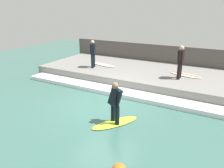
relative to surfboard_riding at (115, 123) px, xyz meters
The scene contains 10 objects.
ground_plane 1.63m from the surfboard_riding, 43.32° to the left, with size 28.00×28.00×0.00m, color #386056.
concrete_ledge 5.25m from the surfboard_riding, 12.31° to the left, with size 4.40×11.08×0.54m, color slate.
back_wall 7.69m from the surfboard_riding, ahead, with size 0.50×11.64×1.60m, color #544F49.
wave_foam_crest 2.74m from the surfboard_riding, 24.11° to the left, with size 0.85×10.53×0.19m, color white.
surfboard_riding is the anchor object (origin of this frame).
surfer_riding 0.83m from the surfboard_riding, 45.00° to the left, with size 0.53×0.55×1.44m.
surfer_waiting_near 4.81m from the surfboard_riding, 13.84° to the right, with size 0.54×0.26×1.59m.
surfboard_waiting_near 5.32m from the surfboard_riding, 14.07° to the right, with size 0.91×1.72×0.07m.
surfer_waiting_far 5.74m from the surfboard_riding, 40.99° to the left, with size 0.50×0.32×1.54m.
surfboard_waiting_far 6.03m from the surfboard_riding, 34.97° to the left, with size 0.90×1.89×0.06m.
Camera 1 is at (-7.05, -4.22, 3.79)m, focal length 35.00 mm.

